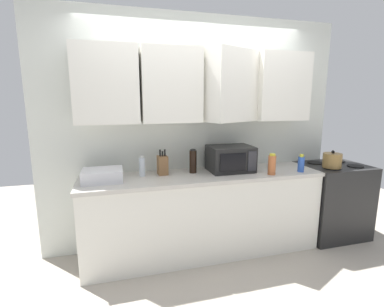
# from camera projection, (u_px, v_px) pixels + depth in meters

# --- Properties ---
(ground_plane) EXTENTS (8.00, 8.00, 0.00)m
(ground_plane) POSITION_uv_depth(u_px,v_px,m) (226.00, 290.00, 2.52)
(ground_plane) COLOR #B2A899
(wall_back_with_cabinets) EXTENTS (3.45, 0.56, 2.60)m
(wall_back_with_cabinets) POSITION_uv_depth(u_px,v_px,m) (198.00, 109.00, 3.10)
(wall_back_with_cabinets) COLOR silver
(wall_back_with_cabinets) RESTS_ON ground_plane
(counter_run) EXTENTS (2.58, 0.63, 0.90)m
(counter_run) POSITION_uv_depth(u_px,v_px,m) (203.00, 213.00, 3.09)
(counter_run) COLOR white
(counter_run) RESTS_ON ground_plane
(stove_range) EXTENTS (0.76, 0.64, 0.91)m
(stove_range) POSITION_uv_depth(u_px,v_px,m) (331.00, 200.00, 3.51)
(stove_range) COLOR black
(stove_range) RESTS_ON ground_plane
(kettle) EXTENTS (0.21, 0.21, 0.20)m
(kettle) POSITION_uv_depth(u_px,v_px,m) (332.00, 160.00, 3.23)
(kettle) COLOR olive
(kettle) RESTS_ON stove_range
(microwave) EXTENTS (0.48, 0.37, 0.28)m
(microwave) POSITION_uv_depth(u_px,v_px,m) (230.00, 159.00, 3.11)
(microwave) COLOR black
(microwave) RESTS_ON counter_run
(dish_rack) EXTENTS (0.38, 0.30, 0.12)m
(dish_rack) POSITION_uv_depth(u_px,v_px,m) (103.00, 175.00, 2.73)
(dish_rack) COLOR silver
(dish_rack) RESTS_ON counter_run
(knife_block) EXTENTS (0.11, 0.13, 0.27)m
(knife_block) POSITION_uv_depth(u_px,v_px,m) (163.00, 165.00, 2.97)
(knife_block) COLOR brown
(knife_block) RESTS_ON counter_run
(bottle_blue_cleaner) EXTENTS (0.07, 0.07, 0.20)m
(bottle_blue_cleaner) POSITION_uv_depth(u_px,v_px,m) (301.00, 164.00, 3.08)
(bottle_blue_cleaner) COLOR #2D56B7
(bottle_blue_cleaner) RESTS_ON counter_run
(bottle_soy_dark) EXTENTS (0.08, 0.08, 0.26)m
(bottle_soy_dark) POSITION_uv_depth(u_px,v_px,m) (193.00, 161.00, 3.04)
(bottle_soy_dark) COLOR black
(bottle_soy_dark) RESTS_ON counter_run
(bottle_spice_jar) EXTENTS (0.08, 0.08, 0.23)m
(bottle_spice_jar) POSITION_uv_depth(u_px,v_px,m) (272.00, 164.00, 2.97)
(bottle_spice_jar) COLOR #BC6638
(bottle_spice_jar) RESTS_ON counter_run
(bottle_clear_tall) EXTENTS (0.06, 0.06, 0.22)m
(bottle_clear_tall) POSITION_uv_depth(u_px,v_px,m) (142.00, 167.00, 2.91)
(bottle_clear_tall) COLOR silver
(bottle_clear_tall) RESTS_ON counter_run
(bottle_white_jar) EXTENTS (0.08, 0.08, 0.14)m
(bottle_white_jar) POSITION_uv_depth(u_px,v_px,m) (272.00, 162.00, 3.28)
(bottle_white_jar) COLOR white
(bottle_white_jar) RESTS_ON counter_run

